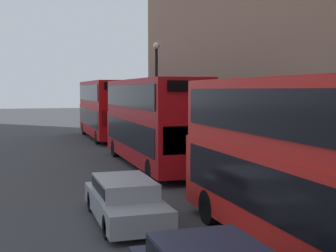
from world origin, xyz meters
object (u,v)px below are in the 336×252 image
(bus_third_in_queue, at_px, (104,107))
(car_hatchback, at_px, (125,198))
(bus_leading, at_px, (330,164))
(bus_second_in_queue, at_px, (152,119))

(bus_third_in_queue, bearing_deg, car_hatchback, -98.22)
(bus_third_in_queue, xyz_separation_m, car_hatchback, (-3.40, -23.55, -1.83))
(bus_leading, relative_size, bus_second_in_queue, 1.00)
(bus_leading, height_order, bus_second_in_queue, bus_second_in_queue)
(bus_leading, bearing_deg, car_hatchback, 124.37)
(car_hatchback, bearing_deg, bus_second_in_queue, 69.94)
(bus_second_in_queue, bearing_deg, bus_third_in_queue, 90.00)
(bus_leading, xyz_separation_m, bus_third_in_queue, (0.00, 28.52, 0.20))
(bus_third_in_queue, bearing_deg, bus_second_in_queue, -90.00)
(bus_second_in_queue, bearing_deg, car_hatchback, -110.06)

